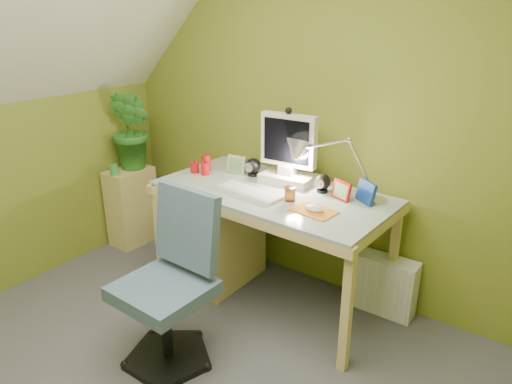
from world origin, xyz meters
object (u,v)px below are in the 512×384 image
Objects in this scene: potted_plant at (132,130)px; task_chair at (163,288)px; monitor at (288,148)px; desk_lamp at (353,154)px; desk at (272,247)px; side_ledge at (132,206)px; radiator at (385,285)px.

potted_plant reaches higher than task_chair.
desk_lamp is at bearing -4.29° from monitor.
monitor is (0.00, 0.18, 0.64)m from desk.
side_ledge is at bearing -178.73° from desk.
desk is at bearing -1.07° from side_ledge.
task_chair is (-0.12, -1.04, -0.56)m from monitor.
radiator is at bearing 7.24° from monitor.
radiator is at bearing 6.62° from potted_plant.
monitor is 1.10m from radiator.
side_ledge is 0.68× the size of task_chair.
potted_plant reaches higher than monitor.
side_ledge is (-1.90, -0.15, -0.75)m from desk_lamp.
desk is at bearing 83.43° from task_chair.
side_ledge is at bearing -128.77° from potted_plant.
potted_plant is 2.25m from radiator.
desk_lamp is at bearing -150.06° from radiator.
side_ledge is at bearing -178.26° from monitor.
desk_lamp is 0.83× the size of potted_plant.
radiator is at bearing 27.34° from desk.
side_ledge is 1.00× the size of potted_plant.
desk_lamp is at bearing 4.61° from side_ledge.
task_chair reaches higher than side_ledge.
monitor is 0.45m from desk_lamp.
potted_plant is at bearing 145.65° from task_chair.
monitor reaches higher than radiator.
task_chair is (1.28, -0.93, -0.50)m from potted_plant.
potted_plant is 1.68× the size of radiator.
desk is 3.20× the size of monitor.
monitor reaches higher than task_chair.
side_ledge is 0.66m from potted_plant.
desk_lamp reaches higher than potted_plant.
monitor is 0.72× the size of potted_plant.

